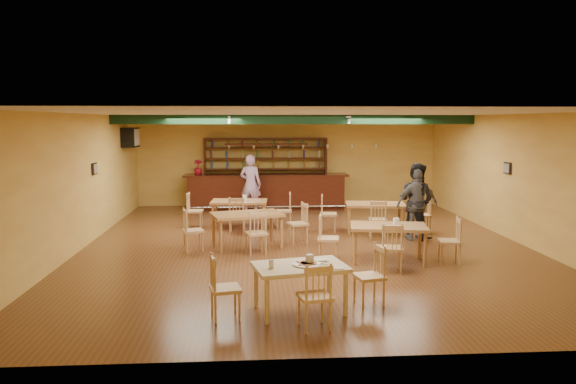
{
  "coord_description": "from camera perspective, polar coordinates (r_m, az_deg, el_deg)",
  "views": [
    {
      "loc": [
        -1.2,
        -12.14,
        2.84
      ],
      "look_at": [
        -0.35,
        0.6,
        1.15
      ],
      "focal_mm": 33.68,
      "sensor_mm": 36.0,
      "label": 1
    }
  ],
  "objects": [
    {
      "name": "floor",
      "position": [
        12.53,
        1.8,
        -5.57
      ],
      "size": [
        12.0,
        12.0,
        0.0
      ],
      "primitive_type": "plane",
      "color": "#553418",
      "rests_on": "ground"
    },
    {
      "name": "ceiling_beam",
      "position": [
        14.99,
        0.79,
        7.65
      ],
      "size": [
        10.0,
        0.3,
        0.25
      ],
      "primitive_type": "cube",
      "color": "black",
      "rests_on": "ceiling"
    },
    {
      "name": "track_rail_left",
      "position": [
        15.55,
        -6.07,
        7.86
      ],
      "size": [
        0.05,
        2.5,
        0.05
      ],
      "primitive_type": "cube",
      "color": "silver",
      "rests_on": "ceiling"
    },
    {
      "name": "track_rail_right",
      "position": [
        15.76,
        5.74,
        7.86
      ],
      "size": [
        0.05,
        2.5,
        0.05
      ],
      "primitive_type": "cube",
      "color": "silver",
      "rests_on": "ceiling"
    },
    {
      "name": "ac_unit",
      "position": [
        16.74,
        -16.3,
        5.56
      ],
      "size": [
        0.34,
        0.7,
        0.48
      ],
      "primitive_type": "cube",
      "color": "silver",
      "rests_on": "wall_left"
    },
    {
      "name": "picture_left",
      "position": [
        13.72,
        -19.76,
        2.33
      ],
      "size": [
        0.04,
        0.34,
        0.28
      ],
      "primitive_type": "cube",
      "color": "black",
      "rests_on": "wall_left"
    },
    {
      "name": "picture_right",
      "position": [
        14.11,
        22.15,
        2.35
      ],
      "size": [
        0.04,
        0.34,
        0.28
      ],
      "primitive_type": "cube",
      "color": "black",
      "rests_on": "wall_right"
    },
    {
      "name": "bar_counter",
      "position": [
        17.45,
        -2.3,
        0.04
      ],
      "size": [
        5.26,
        0.85,
        1.13
      ],
      "primitive_type": "cube",
      "color": "#35160A",
      "rests_on": "ground"
    },
    {
      "name": "back_bar_hutch",
      "position": [
        18.01,
        -2.36,
        2.11
      ],
      "size": [
        4.07,
        0.4,
        2.28
      ],
      "primitive_type": "cube",
      "color": "#35160A",
      "rests_on": "ground"
    },
    {
      "name": "poinsettia",
      "position": [
        17.44,
        -9.49,
        2.6
      ],
      "size": [
        0.34,
        0.34,
        0.48
      ],
      "primitive_type": "imported",
      "rotation": [
        0.0,
        0.0,
        0.35
      ],
      "color": "maroon",
      "rests_on": "bar_counter"
    },
    {
      "name": "dining_table_a",
      "position": [
        14.44,
        -5.16,
        -2.35
      ],
      "size": [
        1.52,
        0.97,
        0.73
      ],
      "primitive_type": "cube",
      "rotation": [
        0.0,
        0.0,
        -0.06
      ],
      "color": "#986536",
      "rests_on": "ground"
    },
    {
      "name": "dining_table_b",
      "position": [
        14.02,
        9.18,
        -2.7
      ],
      "size": [
        1.6,
        1.09,
        0.74
      ],
      "primitive_type": "cube",
      "rotation": [
        0.0,
        0.0,
        -0.14
      ],
      "color": "#986536",
      "rests_on": "ground"
    },
    {
      "name": "dining_table_c",
      "position": [
        12.27,
        -4.33,
        -4.02
      ],
      "size": [
        1.74,
        1.31,
        0.77
      ],
      "primitive_type": "cube",
      "rotation": [
        0.0,
        0.0,
        0.27
      ],
      "color": "#986536",
      "rests_on": "ground"
    },
    {
      "name": "dining_table_d",
      "position": [
        11.12,
        10.52,
        -5.38
      ],
      "size": [
        1.64,
        1.15,
        0.76
      ],
      "primitive_type": "cube",
      "rotation": [
        0.0,
        0.0,
        -0.17
      ],
      "color": "#986536",
      "rests_on": "ground"
    },
    {
      "name": "near_table",
      "position": [
        8.17,
        1.27,
        -10.14
      ],
      "size": [
        1.49,
        1.12,
        0.72
      ],
      "primitive_type": "cube",
      "rotation": [
        0.0,
        0.0,
        0.21
      ],
      "color": "#CAB387",
      "rests_on": "ground"
    },
    {
      "name": "pizza_tray",
      "position": [
        8.07,
        1.96,
        -7.64
      ],
      "size": [
        0.42,
        0.42,
        0.01
      ],
      "primitive_type": "cylinder",
      "rotation": [
        0.0,
        0.0,
        -0.05
      ],
      "color": "silver",
      "rests_on": "near_table"
    },
    {
      "name": "parmesan_shaker",
      "position": [
        7.89,
        -1.77,
        -7.65
      ],
      "size": [
        0.09,
        0.09,
        0.11
      ],
      "primitive_type": "cylinder",
      "rotation": [
        0.0,
        0.0,
        0.21
      ],
      "color": "#EAE5C6",
      "rests_on": "near_table"
    },
    {
      "name": "napkin_stack",
      "position": [
        8.28,
        3.49,
        -7.21
      ],
      "size": [
        0.23,
        0.19,
        0.03
      ],
      "primitive_type": "cube",
      "rotation": [
        0.0,
        0.0,
        0.21
      ],
      "color": "white",
      "rests_on": "near_table"
    },
    {
      "name": "pizza_server",
      "position": [
        8.13,
        2.94,
        -7.47
      ],
      "size": [
        0.33,
        0.22,
        0.0
      ],
      "primitive_type": "cube",
      "rotation": [
        0.0,
        0.0,
        -0.46
      ],
      "color": "silver",
      "rests_on": "pizza_tray"
    },
    {
      "name": "side_plate",
      "position": [
        7.95,
        5.22,
        -7.93
      ],
      "size": [
        0.26,
        0.26,
        0.01
      ],
      "primitive_type": "cylinder",
      "rotation": [
        0.0,
        0.0,
        0.21
      ],
      "color": "white",
      "rests_on": "near_table"
    },
    {
      "name": "patron_bar",
      "position": [
        16.58,
        -3.97,
        0.82
      ],
      "size": [
        0.76,
        0.6,
        1.81
      ],
      "primitive_type": "imported",
      "rotation": [
        0.0,
        0.0,
        2.86
      ],
      "color": "#9E51B1",
      "rests_on": "ground"
    },
    {
      "name": "patron_right_a",
      "position": [
        13.38,
        13.34,
        -0.93
      ],
      "size": [
        1.12,
        1.12,
        1.83
      ],
      "primitive_type": "imported",
      "rotation": [
        0.0,
        0.0,
        2.38
      ],
      "color": "black",
      "rests_on": "ground"
    },
    {
      "name": "patron_right_b",
      "position": [
        13.25,
        13.48,
        -1.25
      ],
      "size": [
        1.05,
        0.53,
        1.73
      ],
      "primitive_type": "imported",
      "rotation": [
        0.0,
        0.0,
        3.26
      ],
      "color": "slate",
      "rests_on": "ground"
    }
  ]
}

